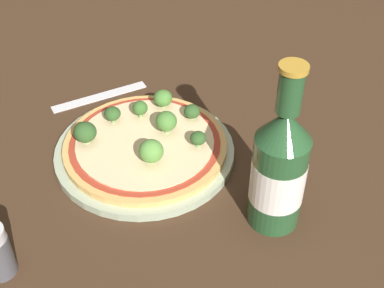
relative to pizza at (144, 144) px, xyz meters
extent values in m
plane|color=#3D2819|center=(0.00, 0.01, -0.02)|extent=(3.00, 3.00, 0.00)
cylinder|color=#A3B293|center=(0.00, 0.00, -0.01)|extent=(0.26, 0.26, 0.01)
cylinder|color=tan|center=(0.00, 0.00, 0.00)|extent=(0.24, 0.24, 0.01)
cylinder|color=#A83823|center=(0.00, 0.00, 0.00)|extent=(0.22, 0.22, 0.00)
cylinder|color=beige|center=(0.00, 0.00, 0.01)|extent=(0.20, 0.20, 0.00)
cylinder|color=#7A9E5B|center=(-0.05, 0.07, 0.01)|extent=(0.01, 0.01, 0.01)
ellipsoid|color=#477A33|center=(-0.05, 0.07, 0.02)|extent=(0.03, 0.03, 0.03)
cylinder|color=#7A9E5B|center=(-0.06, -0.02, 0.01)|extent=(0.01, 0.01, 0.01)
ellipsoid|color=#2D5123|center=(-0.06, -0.02, 0.02)|extent=(0.02, 0.02, 0.02)
cylinder|color=#7A9E5B|center=(0.05, -0.01, 0.01)|extent=(0.01, 0.01, 0.01)
ellipsoid|color=#568E3D|center=(0.05, -0.01, 0.03)|extent=(0.03, 0.03, 0.03)
cylinder|color=#7A9E5B|center=(0.05, 0.06, 0.01)|extent=(0.01, 0.01, 0.01)
ellipsoid|color=#2D5123|center=(0.05, 0.06, 0.02)|extent=(0.02, 0.02, 0.02)
cylinder|color=#7A9E5B|center=(0.00, 0.09, 0.01)|extent=(0.01, 0.01, 0.01)
ellipsoid|color=#2D5123|center=(0.00, 0.09, 0.02)|extent=(0.02, 0.02, 0.02)
cylinder|color=#7A9E5B|center=(-0.04, -0.07, 0.01)|extent=(0.01, 0.01, 0.01)
ellipsoid|color=#2D5123|center=(-0.04, -0.07, 0.03)|extent=(0.03, 0.03, 0.03)
cylinder|color=#7A9E5B|center=(0.00, 0.04, 0.01)|extent=(0.01, 0.01, 0.01)
ellipsoid|color=#477A33|center=(0.00, 0.04, 0.03)|extent=(0.03, 0.03, 0.03)
cylinder|color=#7A9E5B|center=(-0.05, 0.02, 0.01)|extent=(0.01, 0.01, 0.01)
ellipsoid|color=#386628|center=(-0.05, 0.02, 0.02)|extent=(0.02, 0.02, 0.02)
cylinder|color=#234C28|center=(0.20, 0.07, 0.05)|extent=(0.07, 0.07, 0.13)
cylinder|color=silver|center=(0.20, 0.07, 0.05)|extent=(0.07, 0.07, 0.06)
cone|color=#234C28|center=(0.20, 0.07, 0.13)|extent=(0.07, 0.07, 0.04)
cylinder|color=#234C28|center=(0.20, 0.07, 0.18)|extent=(0.03, 0.03, 0.05)
cylinder|color=#B7892D|center=(0.20, 0.07, 0.21)|extent=(0.03, 0.03, 0.01)
cube|color=silver|center=(-0.17, 0.01, -0.02)|extent=(0.04, 0.16, 0.00)
camera|label=1|loc=(0.53, -0.27, 0.50)|focal=50.00mm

